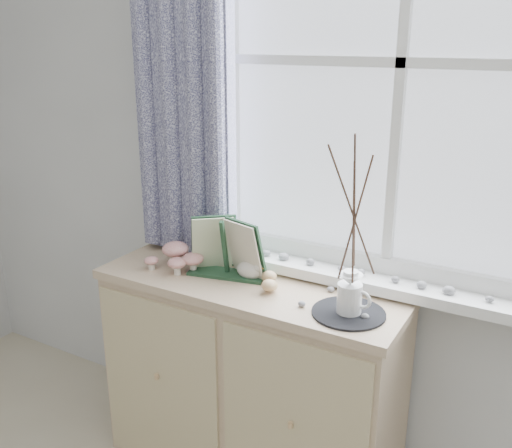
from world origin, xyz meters
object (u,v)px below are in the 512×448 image
botanical_book (222,248)px  toadstool_cluster (178,255)px  twig_pitcher (354,211)px  sideboard (251,378)px

botanical_book → toadstool_cluster: 0.21m
toadstool_cluster → twig_pitcher: twig_pitcher is taller
sideboard → toadstool_cluster: (-0.31, -0.04, 0.48)m
botanical_book → toadstool_cluster: size_ratio=1.51×
sideboard → toadstool_cluster: 0.57m
botanical_book → twig_pitcher: bearing=-16.9°
botanical_book → twig_pitcher: (0.53, -0.04, 0.24)m
botanical_book → toadstool_cluster: bearing=171.0°
sideboard → botanical_book: size_ratio=3.44×
sideboard → twig_pitcher: twig_pitcher is taller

